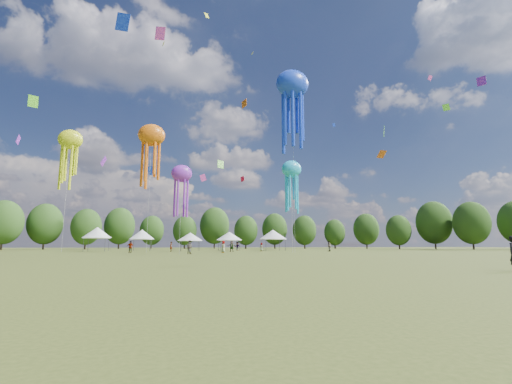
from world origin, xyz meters
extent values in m
plane|color=#384416|center=(0.00, 0.00, 0.00)|extent=(300.00, 300.00, 0.00)
imported|color=gray|center=(-5.59, 30.93, 0.90)|extent=(1.10, 1.09, 1.79)
imported|color=gray|center=(8.76, 50.32, 0.81)|extent=(0.68, 0.89, 1.61)
imported|color=gray|center=(20.15, 44.64, 0.93)|extent=(0.71, 0.91, 1.86)
imported|color=gray|center=(5.02, 55.72, 0.91)|extent=(1.20, 0.72, 1.81)
imported|color=gray|center=(-13.91, 39.34, 0.88)|extent=(1.09, 0.57, 1.77)
imported|color=gray|center=(2.38, 46.47, 0.97)|extent=(1.88, 1.02, 1.93)
imported|color=gray|center=(-8.15, 47.58, 0.88)|extent=(0.44, 0.65, 1.75)
imported|color=gray|center=(-0.11, 38.95, 0.91)|extent=(0.65, 0.94, 1.83)
cylinder|color=#47474C|center=(-23.35, 52.24, 1.17)|extent=(0.08, 0.08, 2.35)
cylinder|color=#47474C|center=(-23.35, 55.84, 1.17)|extent=(0.08, 0.08, 2.35)
cylinder|color=#47474C|center=(-19.75, 52.24, 1.17)|extent=(0.08, 0.08, 2.35)
cylinder|color=#47474C|center=(-19.75, 55.84, 1.17)|extent=(0.08, 0.08, 2.35)
cube|color=white|center=(-21.55, 54.04, 2.40)|extent=(4.00, 4.00, 0.10)
cone|color=white|center=(-21.55, 54.04, 3.45)|extent=(5.20, 5.20, 2.01)
cylinder|color=#47474C|center=(-15.57, 55.33, 1.10)|extent=(0.08, 0.08, 2.20)
cylinder|color=#47474C|center=(-15.57, 58.68, 1.10)|extent=(0.08, 0.08, 2.20)
cylinder|color=#47474C|center=(-12.21, 55.33, 1.10)|extent=(0.08, 0.08, 2.20)
cylinder|color=#47474C|center=(-12.21, 58.68, 1.10)|extent=(0.08, 0.08, 2.20)
cube|color=white|center=(-13.89, 57.01, 2.25)|extent=(3.76, 3.76, 0.10)
cone|color=white|center=(-13.89, 57.01, 3.24)|extent=(4.89, 4.89, 1.88)
cylinder|color=#47474C|center=(-6.28, 56.70, 0.97)|extent=(0.08, 0.08, 1.95)
cylinder|color=#47474C|center=(-6.28, 60.32, 0.97)|extent=(0.08, 0.08, 1.95)
cylinder|color=#47474C|center=(-2.66, 56.70, 0.97)|extent=(0.08, 0.08, 1.95)
cylinder|color=#47474C|center=(-2.66, 60.32, 0.97)|extent=(0.08, 0.08, 1.95)
cube|color=white|center=(-4.47, 58.51, 2.00)|extent=(4.02, 4.02, 0.10)
cone|color=white|center=(-4.47, 58.51, 2.88)|extent=(5.23, 5.23, 1.67)
cylinder|color=#47474C|center=(1.61, 55.58, 1.03)|extent=(0.08, 0.08, 2.05)
cylinder|color=#47474C|center=(1.61, 59.43, 1.03)|extent=(0.08, 0.08, 2.05)
cylinder|color=#47474C|center=(5.45, 55.58, 1.03)|extent=(0.08, 0.08, 2.05)
cylinder|color=#47474C|center=(5.45, 59.43, 1.03)|extent=(0.08, 0.08, 2.05)
cube|color=white|center=(3.53, 57.50, 2.10)|extent=(4.25, 4.25, 0.10)
cone|color=white|center=(3.53, 57.50, 3.03)|extent=(5.52, 5.52, 1.76)
cylinder|color=#47474C|center=(10.17, 52.32, 1.13)|extent=(0.08, 0.08, 2.26)
cylinder|color=#47474C|center=(10.17, 56.33, 1.13)|extent=(0.08, 0.08, 2.26)
cylinder|color=#47474C|center=(14.18, 52.32, 1.13)|extent=(0.08, 0.08, 2.26)
cylinder|color=#47474C|center=(14.18, 56.33, 1.13)|extent=(0.08, 0.08, 2.26)
cube|color=white|center=(12.18, 54.32, 2.31)|extent=(4.42, 4.42, 0.10)
cone|color=white|center=(12.18, 54.32, 3.32)|extent=(5.74, 5.74, 1.93)
ellipsoid|color=orange|center=(-11.81, 42.13, 19.06)|extent=(4.33, 3.03, 3.68)
cylinder|color=beige|center=(-11.81, 42.13, 9.53)|extent=(0.03, 0.03, 19.06)
ellipsoid|color=blue|center=(10.80, 36.58, 27.81)|extent=(5.57, 3.90, 4.73)
cylinder|color=beige|center=(10.80, 36.58, 13.90)|extent=(0.03, 0.03, 27.81)
ellipsoid|color=#1AAFE1|center=(10.22, 35.99, 13.13)|extent=(3.19, 2.23, 2.71)
cylinder|color=beige|center=(10.22, 35.99, 6.56)|extent=(0.03, 0.03, 13.13)
ellipsoid|color=yellow|center=(-25.64, 48.02, 19.16)|extent=(3.99, 2.80, 3.40)
cylinder|color=beige|center=(-25.64, 48.02, 9.58)|extent=(0.03, 0.03, 19.16)
ellipsoid|color=purple|center=(-6.89, 29.93, 10.42)|extent=(2.70, 1.89, 2.29)
cylinder|color=beige|center=(-6.89, 29.93, 5.21)|extent=(0.03, 0.03, 10.42)
cube|color=yellow|center=(-3.39, 40.30, 40.68)|extent=(0.99, 0.52, 1.14)
cube|color=#56CC21|center=(1.92, 60.74, 19.06)|extent=(1.49, 0.96, 2.03)
cube|color=blue|center=(29.89, 61.04, 30.54)|extent=(0.81, 0.14, 0.95)
cube|color=#FF4BBD|center=(-2.74, 49.18, 13.64)|extent=(1.33, 0.42, 1.55)
cube|color=purple|center=(32.76, 21.24, 23.38)|extent=(0.93, 1.14, 1.46)
cube|color=yellow|center=(-11.19, 53.76, 42.34)|extent=(0.51, 0.75, 1.04)
cube|color=#56CC21|center=(32.18, 27.24, 21.93)|extent=(0.90, 0.89, 1.24)
cube|color=blue|center=(-15.32, 30.30, 30.97)|extent=(2.08, 1.02, 2.65)
cube|color=#FF4BBD|center=(-11.19, 42.74, 37.73)|extent=(1.88, 1.04, 2.52)
cube|color=purple|center=(-24.09, 68.34, 20.19)|extent=(0.91, 2.20, 2.47)
cube|color=orange|center=(6.02, 54.38, 31.18)|extent=(0.84, 1.81, 2.21)
cube|color=#56CC21|center=(34.62, 47.33, 24.81)|extent=(1.10, 1.40, 2.12)
cube|color=#1AAFE1|center=(18.12, 57.48, 19.01)|extent=(1.71, 1.12, 1.69)
cube|color=#FF4BBD|center=(31.25, 29.01, 27.48)|extent=(0.81, 0.19, 0.91)
cube|color=purple|center=(-38.31, 59.62, 21.68)|extent=(0.38, 1.82, 2.07)
cube|color=red|center=(5.89, 55.22, 14.88)|extent=(0.76, 0.88, 1.31)
cube|color=orange|center=(27.03, 36.92, 16.77)|extent=(1.43, 1.15, 1.80)
cube|color=yellow|center=(8.16, 56.36, 44.14)|extent=(0.58, 0.65, 0.82)
cube|color=#56CC21|center=(-22.71, 23.91, 16.34)|extent=(0.86, 0.78, 1.29)
cube|color=blue|center=(-12.46, 54.35, 15.62)|extent=(1.52, 0.55, 1.84)
cylinder|color=#38281C|center=(-47.17, 78.19, 1.68)|extent=(0.44, 0.44, 3.36)
ellipsoid|color=#244115|center=(-47.17, 78.19, 6.51)|extent=(8.40, 8.40, 10.51)
cylinder|color=#38281C|center=(-40.68, 85.49, 1.71)|extent=(0.44, 0.44, 3.41)
ellipsoid|color=#244115|center=(-40.68, 85.49, 6.61)|extent=(8.53, 8.53, 10.66)
cylinder|color=#38281C|center=(-30.60, 85.02, 1.53)|extent=(0.44, 0.44, 3.07)
ellipsoid|color=#244115|center=(-30.60, 85.02, 5.94)|extent=(7.66, 7.66, 9.58)
cylinder|color=#38281C|center=(-23.51, 93.33, 1.72)|extent=(0.44, 0.44, 3.43)
ellipsoid|color=#244115|center=(-23.51, 93.33, 6.65)|extent=(8.58, 8.58, 10.73)
cylinder|color=#38281C|center=(-14.76, 98.96, 1.47)|extent=(0.44, 0.44, 2.95)
ellipsoid|color=#244115|center=(-14.76, 98.96, 5.71)|extent=(7.37, 7.37, 9.21)
cylinder|color=#38281C|center=(-4.70, 95.06, 1.45)|extent=(0.44, 0.44, 2.89)
ellipsoid|color=#244115|center=(-4.70, 95.06, 5.61)|extent=(7.23, 7.23, 9.04)
cylinder|color=#38281C|center=(4.91, 99.49, 1.92)|extent=(0.44, 0.44, 3.84)
ellipsoid|color=#244115|center=(4.91, 99.49, 7.44)|extent=(9.60, 9.60, 11.99)
cylinder|color=#38281C|center=(13.19, 88.44, 1.42)|extent=(0.44, 0.44, 2.84)
ellipsoid|color=#244115|center=(13.19, 88.44, 5.51)|extent=(7.11, 7.11, 8.89)
cylinder|color=#38281C|center=(22.93, 91.04, 1.58)|extent=(0.44, 0.44, 3.16)
ellipsoid|color=#244115|center=(22.93, 91.04, 6.13)|extent=(7.91, 7.91, 9.88)
cylinder|color=#38281C|center=(30.69, 85.29, 1.44)|extent=(0.44, 0.44, 2.88)
ellipsoid|color=#244115|center=(30.69, 85.29, 5.59)|extent=(7.21, 7.21, 9.01)
cylinder|color=#38281C|center=(41.52, 87.24, 1.31)|extent=(0.44, 0.44, 2.63)
ellipsoid|color=#244115|center=(41.52, 87.24, 5.09)|extent=(6.57, 6.57, 8.22)
cylinder|color=#38281C|center=(50.52, 83.73, 1.56)|extent=(0.44, 0.44, 3.13)
ellipsoid|color=#244115|center=(50.52, 83.73, 6.06)|extent=(7.81, 7.81, 9.77)
cylinder|color=#38281C|center=(53.64, 71.81, 1.36)|extent=(0.44, 0.44, 2.72)
ellipsoid|color=#244115|center=(53.64, 71.81, 5.27)|extent=(6.80, 6.80, 8.50)
cylinder|color=#38281C|center=(62.96, 68.92, 1.90)|extent=(0.44, 0.44, 3.81)
ellipsoid|color=#244115|center=(62.96, 68.92, 7.38)|extent=(9.52, 9.52, 11.90)
cylinder|color=#38281C|center=(66.57, 59.80, 1.76)|extent=(0.44, 0.44, 3.51)
ellipsoid|color=#244115|center=(66.57, 59.80, 6.80)|extent=(8.78, 8.78, 10.97)
camera|label=1|loc=(-7.37, -16.14, 1.20)|focal=24.70mm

